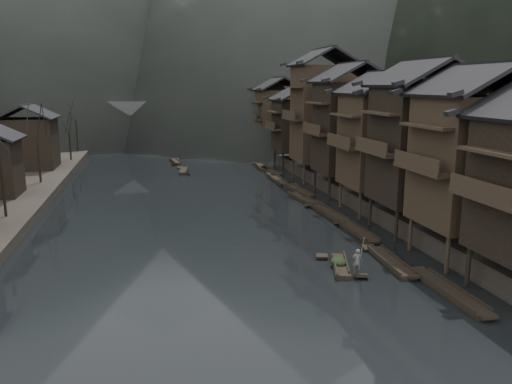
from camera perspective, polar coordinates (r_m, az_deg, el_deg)
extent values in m
plane|color=black|center=(33.84, -3.40, -9.06)|extent=(300.00, 300.00, 0.00)
cube|color=#2D2823|center=(82.32, 16.77, 3.75)|extent=(40.00, 200.00, 1.80)
cylinder|color=black|center=(33.68, 23.09, -7.81)|extent=(0.30, 0.30, 2.90)
cylinder|color=black|center=(35.30, 26.77, -7.25)|extent=(0.30, 0.30, 2.90)
cube|color=#31261B|center=(30.03, 25.06, -0.80)|extent=(1.20, 5.70, 0.25)
cylinder|color=#31261B|center=(35.38, 21.05, -6.69)|extent=(0.30, 0.30, 2.90)
cylinder|color=#31261B|center=(39.26, 17.24, -4.58)|extent=(0.30, 0.30, 2.90)
cylinder|color=#31261B|center=(36.92, 24.64, -6.22)|extent=(0.30, 0.30, 2.90)
cylinder|color=#31261B|center=(40.66, 20.62, -4.24)|extent=(0.30, 0.30, 2.90)
cube|color=#31261B|center=(37.75, 23.68, 3.23)|extent=(7.00, 6.00, 8.89)
cube|color=#31261B|center=(35.63, 18.39, 2.43)|extent=(1.20, 5.70, 0.25)
cylinder|color=black|center=(41.10, 15.74, -3.74)|extent=(0.30, 0.30, 2.90)
cylinder|color=black|center=(45.24, 12.92, -2.14)|extent=(0.30, 0.30, 2.90)
cylinder|color=black|center=(42.44, 19.03, -3.45)|extent=(0.30, 0.30, 2.90)
cylinder|color=black|center=(46.46, 15.99, -1.93)|extent=(0.30, 0.30, 2.90)
cube|color=black|center=(43.51, 18.35, 5.11)|extent=(7.00, 6.00, 9.51)
cube|color=#31261B|center=(41.68, 13.55, 4.45)|extent=(1.20, 5.70, 0.25)
cylinder|color=#31261B|center=(47.17, 11.79, -1.50)|extent=(0.30, 0.30, 2.90)
cylinder|color=#31261B|center=(51.47, 9.63, -0.27)|extent=(0.30, 0.30, 2.90)
cylinder|color=#31261B|center=(48.34, 14.77, -1.32)|extent=(0.30, 0.30, 2.90)
cylinder|color=#31261B|center=(52.55, 12.42, -0.13)|extent=(0.30, 0.30, 2.90)
cube|color=#31261B|center=(49.67, 14.24, 5.72)|extent=(7.00, 6.00, 8.76)
cube|color=#31261B|center=(48.07, 9.92, 5.19)|extent=(1.20, 5.70, 0.25)
cylinder|color=black|center=(54.39, 8.39, 0.44)|extent=(0.30, 0.30, 2.90)
cylinder|color=black|center=(58.81, 6.75, 1.37)|extent=(0.30, 0.30, 2.90)
cylinder|color=black|center=(55.40, 11.05, 0.56)|extent=(0.30, 0.30, 2.90)
cylinder|color=black|center=(59.75, 9.25, 1.47)|extent=(0.30, 0.30, 2.90)
cube|color=black|center=(56.85, 10.68, 7.21)|extent=(7.00, 6.00, 9.85)
cube|color=#31261B|center=(55.47, 6.82, 6.71)|extent=(1.20, 5.70, 0.25)
cylinder|color=#31261B|center=(62.73, 5.51, 2.08)|extent=(0.30, 0.30, 2.90)
cylinder|color=#31261B|center=(67.25, 4.26, 2.78)|extent=(0.30, 0.30, 2.90)
cylinder|color=#31261B|center=(63.61, 7.87, 2.16)|extent=(0.30, 0.30, 2.90)
cylinder|color=#31261B|center=(68.07, 6.49, 2.85)|extent=(0.30, 0.30, 2.90)
cube|color=#31261B|center=(65.14, 7.62, 8.85)|extent=(7.00, 6.00, 11.96)
cube|color=#31261B|center=(63.93, 4.19, 8.33)|extent=(1.20, 5.70, 0.25)
cylinder|color=black|center=(72.18, 3.09, 3.45)|extent=(0.30, 0.30, 2.90)
cylinder|color=black|center=(76.77, 2.14, 3.98)|extent=(0.30, 0.30, 2.90)
cylinder|color=black|center=(72.95, 5.18, 3.51)|extent=(0.30, 0.30, 2.90)
cylinder|color=black|center=(77.50, 4.12, 4.03)|extent=(0.30, 0.30, 2.90)
cube|color=black|center=(74.76, 4.96, 7.58)|extent=(7.00, 6.00, 7.39)
cube|color=#31261B|center=(73.71, 1.96, 7.26)|extent=(1.20, 5.70, 0.25)
cylinder|color=#31261B|center=(83.70, 0.91, 4.67)|extent=(0.30, 0.30, 2.90)
cylinder|color=#31261B|center=(88.34, 0.20, 5.07)|extent=(0.30, 0.30, 2.90)
cylinder|color=#31261B|center=(84.36, 2.74, 4.72)|extent=(0.30, 0.30, 2.90)
cylinder|color=#31261B|center=(88.97, 1.94, 5.11)|extent=(0.30, 0.30, 2.90)
cube|color=#31261B|center=(86.22, 2.59, 8.65)|extent=(7.00, 6.00, 8.69)
cube|color=#31261B|center=(85.31, -0.04, 8.33)|extent=(1.20, 5.70, 0.25)
cube|color=black|center=(75.24, -24.40, 5.27)|extent=(6.50, 6.50, 6.80)
cylinder|color=black|center=(48.26, -26.77, 1.01)|extent=(0.24, 0.24, 5.58)
cylinder|color=black|center=(63.64, -23.31, 3.68)|extent=(0.24, 0.24, 5.45)
cylinder|color=black|center=(81.51, -20.93, 5.05)|extent=(0.24, 0.24, 4.12)
cylinder|color=black|center=(91.12, -20.08, 6.19)|extent=(0.24, 0.24, 5.38)
cube|color=black|center=(32.38, 21.21, -10.63)|extent=(1.10, 6.96, 0.30)
cube|color=black|center=(32.32, 21.24, -10.33)|extent=(1.16, 6.82, 0.10)
cube|color=black|center=(34.95, 18.22, -8.47)|extent=(0.94, 0.85, 0.35)
cube|color=black|center=(29.86, 24.81, -12.62)|extent=(0.94, 0.85, 0.35)
cube|color=black|center=(36.29, 15.06, -7.73)|extent=(1.49, 6.28, 0.30)
cube|color=black|center=(36.23, 15.08, -7.46)|extent=(1.53, 6.16, 0.10)
cube|color=black|center=(38.68, 12.81, -6.14)|extent=(0.98, 0.82, 0.33)
cube|color=black|center=(33.90, 17.68, -9.08)|extent=(0.98, 0.82, 0.33)
cube|color=black|center=(42.53, 11.67, -4.61)|extent=(1.25, 5.86, 0.30)
cube|color=black|center=(42.48, 11.68, -4.37)|extent=(1.30, 5.75, 0.10)
cube|color=black|center=(44.98, 10.33, -3.44)|extent=(0.95, 0.75, 0.32)
cube|color=black|center=(40.03, 13.20, -5.53)|extent=(0.95, 0.75, 0.32)
cube|color=black|center=(48.33, 8.29, -2.44)|extent=(1.58, 7.45, 0.30)
cube|color=black|center=(48.28, 8.30, -2.24)|extent=(1.63, 7.31, 0.10)
cube|color=black|center=(51.60, 7.17, -1.31)|extent=(0.99, 0.97, 0.36)
cube|color=black|center=(45.02, 9.59, -3.39)|extent=(0.99, 0.97, 0.36)
cube|color=black|center=(53.90, 5.47, -0.84)|extent=(1.79, 6.27, 0.30)
cube|color=black|center=(53.86, 5.47, -0.66)|extent=(1.83, 6.15, 0.10)
cube|color=black|center=(56.72, 4.89, -0.03)|extent=(1.01, 0.86, 0.33)
cube|color=black|center=(51.04, 6.12, -1.44)|extent=(1.01, 0.86, 0.33)
cube|color=black|center=(58.06, 4.88, 0.11)|extent=(1.86, 6.92, 0.30)
cube|color=black|center=(58.03, 4.89, 0.29)|extent=(1.90, 6.79, 0.10)
cube|color=black|center=(61.20, 4.32, 0.88)|extent=(1.02, 0.94, 0.35)
cube|color=black|center=(54.88, 5.52, -0.46)|extent=(1.02, 0.94, 0.35)
cube|color=black|center=(64.83, 2.38, 1.42)|extent=(1.17, 7.58, 0.30)
cube|color=black|center=(64.80, 2.38, 1.58)|extent=(1.22, 7.43, 0.10)
cube|color=black|center=(68.28, 1.64, 2.09)|extent=(0.94, 0.93, 0.37)
cube|color=black|center=(61.35, 3.21, 0.93)|extent=(0.94, 0.93, 0.37)
cube|color=black|center=(71.12, 1.58, 2.39)|extent=(2.02, 7.40, 0.30)
cube|color=black|center=(71.09, 1.58, 2.53)|extent=(2.05, 7.26, 0.10)
cube|color=black|center=(74.53, 1.27, 2.95)|extent=(1.04, 1.01, 0.36)
cube|color=black|center=(67.66, 1.92, 2.00)|extent=(1.04, 1.01, 0.36)
cube|color=black|center=(75.09, 0.56, 2.91)|extent=(1.54, 6.51, 0.30)
cube|color=black|center=(75.06, 0.56, 3.05)|extent=(1.59, 6.39, 0.10)
cube|color=black|center=(78.00, -0.10, 3.37)|extent=(0.99, 0.86, 0.34)
cube|color=black|center=(72.15, 1.27, 2.64)|extent=(0.99, 0.86, 0.34)
cube|color=black|center=(72.28, -8.29, 2.42)|extent=(1.60, 5.17, 0.30)
cube|color=black|center=(72.25, -8.30, 2.56)|extent=(1.64, 5.07, 0.10)
cube|color=black|center=(74.62, -8.66, 2.83)|extent=(0.92, 0.73, 0.30)
cube|color=black|center=(69.89, -7.91, 2.22)|extent=(0.92, 0.73, 0.30)
cube|color=black|center=(81.04, -9.21, 3.44)|extent=(1.60, 5.39, 0.30)
cube|color=black|center=(81.02, -9.22, 3.57)|extent=(1.64, 5.29, 0.10)
cube|color=black|center=(83.54, -9.11, 3.80)|extent=(0.92, 0.75, 0.31)
cube|color=black|center=(78.51, -9.32, 3.26)|extent=(0.92, 0.75, 0.31)
cube|color=#4C4C4F|center=(103.41, -9.77, 9.22)|extent=(40.00, 6.00, 1.60)
cube|color=#4C4C4F|center=(100.66, -9.72, 9.88)|extent=(40.00, 0.50, 1.00)
cube|color=#4C4C4F|center=(106.05, -9.86, 9.99)|extent=(40.00, 0.50, 1.00)
cube|color=#4C4C4F|center=(103.99, -17.46, 6.64)|extent=(3.20, 6.00, 6.40)
cube|color=#4C4C4F|center=(103.58, -12.19, 6.91)|extent=(3.20, 6.00, 6.40)
cube|color=#4C4C4F|center=(103.99, -7.19, 7.10)|extent=(3.20, 6.00, 6.40)
cube|color=#4C4C4F|center=(105.26, -1.99, 7.25)|extent=(3.20, 6.00, 6.40)
cube|color=black|center=(34.76, 9.64, -8.37)|extent=(2.20, 4.50, 0.30)
cube|color=black|center=(34.70, 9.65, -8.09)|extent=(2.22, 4.43, 0.10)
cube|color=black|center=(36.28, 7.55, -7.17)|extent=(0.94, 0.77, 0.29)
cube|color=black|center=(33.21, 11.96, -9.20)|extent=(0.94, 0.77, 0.29)
ellipsoid|color=black|center=(34.72, 9.45, -7.33)|extent=(1.05, 1.38, 0.63)
imported|color=slate|center=(33.18, 11.54, -7.39)|extent=(0.73, 0.66, 1.68)
cylinder|color=#8C7A51|center=(32.50, 12.05, -3.03)|extent=(0.85, 2.53, 3.51)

